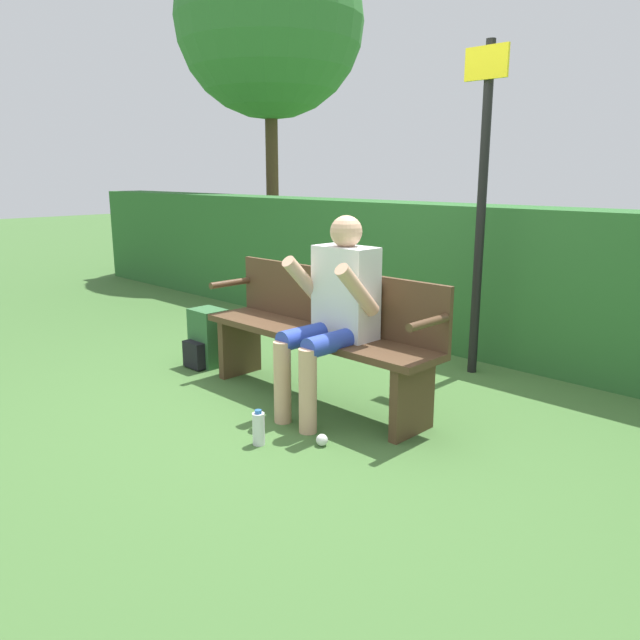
{
  "coord_description": "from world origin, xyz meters",
  "views": [
    {
      "loc": [
        2.92,
        -2.89,
        1.55
      ],
      "look_at": [
        0.15,
        -0.1,
        0.62
      ],
      "focal_mm": 35.0,
      "sensor_mm": 36.0,
      "label": 1
    }
  ],
  "objects_px": {
    "backpack": "(207,339)",
    "signpost": "(482,196)",
    "tree": "(270,21)",
    "person_seated": "(334,306)",
    "water_bottle": "(259,428)",
    "park_bench": "(321,330)"
  },
  "relations": [
    {
      "from": "water_bottle",
      "to": "person_seated",
      "type": "bearing_deg",
      "value": 93.28
    },
    {
      "from": "park_bench",
      "to": "water_bottle",
      "type": "height_order",
      "value": "park_bench"
    },
    {
      "from": "person_seated",
      "to": "backpack",
      "type": "relative_size",
      "value": 2.74
    },
    {
      "from": "park_bench",
      "to": "water_bottle",
      "type": "distance_m",
      "value": 0.94
    },
    {
      "from": "park_bench",
      "to": "signpost",
      "type": "relative_size",
      "value": 0.77
    },
    {
      "from": "backpack",
      "to": "tree",
      "type": "height_order",
      "value": "tree"
    },
    {
      "from": "tree",
      "to": "person_seated",
      "type": "bearing_deg",
      "value": -37.56
    },
    {
      "from": "person_seated",
      "to": "backpack",
      "type": "xyz_separation_m",
      "value": [
        -1.45,
        0.02,
        -0.5
      ]
    },
    {
      "from": "park_bench",
      "to": "person_seated",
      "type": "relative_size",
      "value": 1.48
    },
    {
      "from": "water_bottle",
      "to": "signpost",
      "type": "distance_m",
      "value": 2.44
    },
    {
      "from": "park_bench",
      "to": "person_seated",
      "type": "distance_m",
      "value": 0.36
    },
    {
      "from": "person_seated",
      "to": "water_bottle",
      "type": "bearing_deg",
      "value": -86.72
    },
    {
      "from": "person_seated",
      "to": "tree",
      "type": "height_order",
      "value": "tree"
    },
    {
      "from": "person_seated",
      "to": "tree",
      "type": "xyz_separation_m",
      "value": [
        -5.16,
        3.97,
        3.08
      ]
    },
    {
      "from": "park_bench",
      "to": "backpack",
      "type": "distance_m",
      "value": 1.24
    },
    {
      "from": "water_bottle",
      "to": "backpack",
      "type": "bearing_deg",
      "value": 154.98
    },
    {
      "from": "park_bench",
      "to": "backpack",
      "type": "height_order",
      "value": "park_bench"
    },
    {
      "from": "signpost",
      "to": "person_seated",
      "type": "bearing_deg",
      "value": -97.74
    },
    {
      "from": "tree",
      "to": "water_bottle",
      "type": "bearing_deg",
      "value": -41.77
    },
    {
      "from": "person_seated",
      "to": "water_bottle",
      "type": "xyz_separation_m",
      "value": [
        0.04,
        -0.68,
        -0.62
      ]
    },
    {
      "from": "signpost",
      "to": "park_bench",
      "type": "bearing_deg",
      "value": -108.83
    },
    {
      "from": "backpack",
      "to": "signpost",
      "type": "height_order",
      "value": "signpost"
    }
  ]
}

